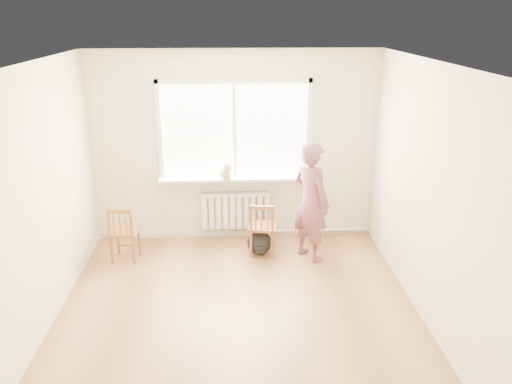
{
  "coord_description": "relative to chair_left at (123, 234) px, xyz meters",
  "views": [
    {
      "loc": [
        -0.04,
        -4.55,
        3.16
      ],
      "look_at": [
        0.25,
        1.2,
        1.06
      ],
      "focal_mm": 35.0,
      "sensor_mm": 36.0,
      "label": 1
    }
  ],
  "objects": [
    {
      "name": "radiator",
      "position": [
        1.49,
        0.63,
        0.05
      ],
      "size": [
        1.0,
        0.12,
        0.55
      ],
      "color": "white",
      "rests_on": "back_wall"
    },
    {
      "name": "floor",
      "position": [
        1.49,
        -1.53,
        -0.39
      ],
      "size": [
        4.5,
        4.5,
        0.0
      ],
      "primitive_type": "plane",
      "color": "#A17042",
      "rests_on": "ground"
    },
    {
      "name": "chair_left",
      "position": [
        0.0,
        0.0,
        0.0
      ],
      "size": [
        0.41,
        0.4,
        0.78
      ],
      "rotation": [
        0.0,
        0.0,
        3.06
      ],
      "color": "#9B5E2D",
      "rests_on": "floor"
    },
    {
      "name": "ceiling",
      "position": [
        1.49,
        -1.53,
        2.31
      ],
      "size": [
        4.5,
        4.5,
        0.0
      ],
      "primitive_type": "plane",
      "rotation": [
        3.14,
        0.0,
        0.0
      ],
      "color": "white",
      "rests_on": "back_wall"
    },
    {
      "name": "person",
      "position": [
        2.48,
        -0.02,
        0.42
      ],
      "size": [
        0.66,
        0.7,
        1.61
      ],
      "primitive_type": "imported",
      "rotation": [
        0.0,
        0.0,
        2.19
      ],
      "color": "#B2403B",
      "rests_on": "floor"
    },
    {
      "name": "window",
      "position": [
        1.49,
        0.7,
        1.27
      ],
      "size": [
        2.12,
        0.05,
        1.42
      ],
      "color": "white",
      "rests_on": "back_wall"
    },
    {
      "name": "back_wall",
      "position": [
        1.49,
        0.72,
        0.96
      ],
      "size": [
        4.0,
        0.01,
        2.7
      ],
      "primitive_type": "cube",
      "color": "beige",
      "rests_on": "ground"
    },
    {
      "name": "chair_right",
      "position": [
        1.84,
        0.08,
        -0.01
      ],
      "size": [
        0.42,
        0.41,
        0.76
      ],
      "rotation": [
        0.0,
        0.0,
        3.0
      ],
      "color": "#9B5E2D",
      "rests_on": "floor"
    },
    {
      "name": "backpack",
      "position": [
        1.81,
        0.1,
        -0.22
      ],
      "size": [
        0.36,
        0.29,
        0.34
      ],
      "primitive_type": "ellipsoid",
      "rotation": [
        0.0,
        0.0,
        -0.12
      ],
      "color": "black",
      "rests_on": "floor"
    },
    {
      "name": "windowsill",
      "position": [
        1.49,
        0.61,
        0.54
      ],
      "size": [
        2.15,
        0.22,
        0.04
      ],
      "primitive_type": "cube",
      "color": "white",
      "rests_on": "back_wall"
    },
    {
      "name": "baseboard",
      "position": [
        1.49,
        0.71,
        -0.35
      ],
      "size": [
        4.0,
        0.03,
        0.08
      ],
      "primitive_type": "cube",
      "color": "beige",
      "rests_on": "ground"
    },
    {
      "name": "cat",
      "position": [
        1.36,
        0.53,
        0.68
      ],
      "size": [
        0.25,
        0.45,
        0.3
      ],
      "rotation": [
        0.0,
        0.0,
        0.2
      ],
      "color": "beige",
      "rests_on": "windowsill"
    },
    {
      "name": "heating_pipe",
      "position": [
        2.74,
        0.66,
        -0.31
      ],
      "size": [
        1.4,
        0.04,
        0.04
      ],
      "primitive_type": "cylinder",
      "rotation": [
        0.0,
        1.57,
        0.0
      ],
      "color": "silver",
      "rests_on": "back_wall"
    }
  ]
}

